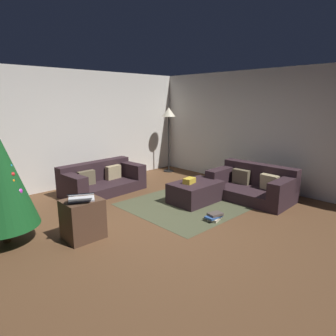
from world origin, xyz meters
The scene contains 13 objects.
ground_plane centered at (0.00, 0.00, 0.00)m, with size 6.40×6.40×0.00m, color brown.
rear_partition centered at (0.00, 3.14, 1.30)m, with size 6.40×0.12×2.60m, color silver.
corner_partition centered at (3.14, 0.00, 1.30)m, with size 0.12×6.40×2.60m, color silver.
couch_left centered at (0.23, 2.23, 0.26)m, with size 1.76×0.96×0.63m.
couch_right centered at (2.24, -0.23, 0.26)m, with size 1.01×1.62×0.66m.
ottoman centered at (1.24, 0.42, 0.19)m, with size 0.99×0.67×0.39m, color #2D1E23.
gift_box centered at (1.09, 0.46, 0.44)m, with size 0.25×0.15×0.10m, color gold.
tv_remote centered at (1.12, 0.58, 0.40)m, with size 0.05×0.16×0.02m, color black.
side_table centered at (-1.12, 0.48, 0.29)m, with size 0.52×0.44×0.58m, color #4C3323.
laptop centered at (-1.15, 0.43, 0.63)m, with size 0.49×0.50×0.17m.
book_stack centered at (0.77, -0.41, 0.06)m, with size 0.31×0.21×0.12m.
corner_lamp centered at (2.58, 2.61, 1.49)m, with size 0.36×0.36×1.75m.
area_rug centered at (1.24, 0.42, 0.00)m, with size 2.60×2.00×0.01m, color #474A32.
Camera 1 is at (-2.94, -3.22, 1.95)m, focal length 31.67 mm.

